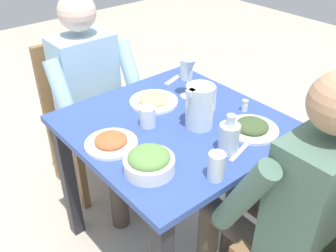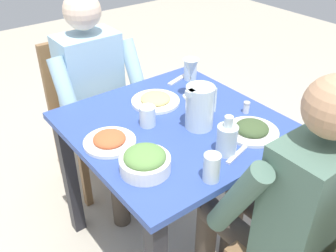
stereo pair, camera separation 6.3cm
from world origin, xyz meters
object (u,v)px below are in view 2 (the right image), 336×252
Objects in this scene: water_glass_far_right at (190,70)px; wine_glass at (191,70)px; dining_table at (174,147)px; plate_dolmas at (252,130)px; water_pitcher at (200,107)px; salad_bowl at (145,161)px; salt_shaker at (246,107)px; plate_fries at (155,100)px; water_glass_near_right at (212,168)px; plate_rice_curry at (110,140)px; water_glass_center at (147,116)px; diner_far at (100,96)px; diner_near at (283,202)px; oil_carafe at (227,141)px; chair_far at (86,105)px.

wine_glass reaches higher than water_glass_far_right.
plate_dolmas is at bearing -51.89° from dining_table.
dining_table is 4.51× the size of water_pitcher.
salad_bowl is 0.60m from salt_shaker.
plate_fries is 0.59m from water_glass_near_right.
water_glass_center is at bearing 6.13° from plate_rice_curry.
water_glass_near_right is at bearing -93.45° from water_glass_center.
salt_shaker is at bearing -49.80° from plate_fries.
wine_glass is (0.49, 0.33, 0.10)m from salad_bowl.
diner_far is at bearing 97.59° from dining_table.
wine_glass is at bearing -18.45° from plate_fries.
dining_table is 0.24m from plate_fries.
diner_far is 13.31× the size of water_glass_center.
plate_dolmas is 2.52× the size of water_glass_center.
diner_near is 13.31× the size of water_glass_center.
diner_far is 5.27× the size of plate_dolmas.
oil_carafe is at bearing -83.61° from diner_far.
oil_carafe is (0.31, -0.10, 0.01)m from salad_bowl.
water_glass_far_right is (0.44, 0.24, 0.01)m from water_glass_center.
water_glass_far_right reaches higher than plate_fries.
water_glass_far_right is at bearing 54.51° from water_pitcher.
salad_bowl reaches higher than plate_fries.
chair_far is at bearing 90.00° from diner_far.
salad_bowl is at bearing -105.86° from diner_far.
chair_far is 9.99× the size of water_glass_center.
plate_fries is (-0.03, 0.74, 0.10)m from diner_near.
diner_near is at bearing -115.51° from plate_dolmas.
plate_rice_curry is at bearing 113.22° from water_glass_near_right.
dining_table is 8.05× the size of water_glass_near_right.
salt_shaker is at bearing 5.78° from salad_bowl.
diner_near is at bearing -74.34° from water_glass_center.
salad_bowl is 0.78m from water_glass_far_right.
wine_glass is at bearing -66.04° from chair_far.
diner_near reaches higher than salt_shaker.
oil_carafe is at bearing -169.86° from plate_dolmas.
oil_carafe is at bearing -150.66° from salt_shaker.
diner_far is (-0.07, 0.55, 0.05)m from dining_table.
dining_table is 0.72× the size of diner_near.
salad_bowl is 0.95× the size of wine_glass.
water_glass_near_right is (-0.03, -0.43, 0.01)m from water_glass_center.
plate_dolmas is at bearing -71.12° from diner_far.
water_pitcher reaches higher than water_glass_near_right.
oil_carafe reaches higher than plate_fries.
plate_fries is at bearing -73.05° from diner_far.
dining_table is 0.37m from salt_shaker.
salad_bowl reaches higher than water_glass_center.
diner_far is at bearing 86.47° from water_glass_center.
diner_near is 0.89m from water_glass_far_right.
water_glass_far_right reaches higher than dining_table.
water_pitcher reaches higher than plate_dolmas.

